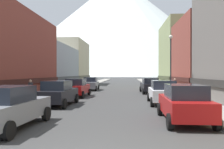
{
  "coord_description": "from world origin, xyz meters",
  "views": [
    {
      "loc": [
        1.08,
        -5.01,
        2.31
      ],
      "look_at": [
        -0.83,
        25.47,
        2.15
      ],
      "focal_mm": 36.98,
      "sensor_mm": 36.0,
      "label": 1
    }
  ],
  "objects": [
    {
      "name": "mountain_backdrop",
      "position": [
        -8.38,
        260.0,
        56.36
      ],
      "size": [
        254.14,
        254.14,
        112.73
      ],
      "primitive_type": "cone",
      "color": "silver",
      "rests_on": "ground"
    },
    {
      "name": "car_right_0",
      "position": [
        3.8,
        6.05,
        0.9
      ],
      "size": [
        2.14,
        4.43,
        1.78
      ],
      "color": "#9E1111",
      "rests_on": "ground"
    },
    {
      "name": "storefront_left_1",
      "position": [
        -10.8,
        16.25,
        3.86
      ],
      "size": [
        6.9,
        13.18,
        8.02
      ],
      "color": "brown",
      "rests_on": "ground"
    },
    {
      "name": "sidewalk_left",
      "position": [
        -6.25,
        35.0,
        0.07
      ],
      "size": [
        2.5,
        100.0,
        0.15
      ],
      "primitive_type": "cube",
      "color": "gray",
      "rests_on": "ground"
    },
    {
      "name": "car_right_2",
      "position": [
        3.8,
        21.9,
        0.9
      ],
      "size": [
        2.19,
        4.46,
        1.78
      ],
      "color": "black",
      "rests_on": "ground"
    },
    {
      "name": "storefront_right_2",
      "position": [
        11.71,
        23.59,
        4.28
      ],
      "size": [
        8.71,
        9.97,
        8.88
      ],
      "color": "brown",
      "rests_on": "ground"
    },
    {
      "name": "potted_plant_0",
      "position": [
        -7.0,
        18.38,
        0.73
      ],
      "size": [
        0.68,
        0.68,
        1.05
      ],
      "color": "#4C4C51",
      "rests_on": "sidewalk_left"
    },
    {
      "name": "car_left_2",
      "position": [
        -3.8,
        17.35,
        0.9
      ],
      "size": [
        2.14,
        4.44,
        1.78
      ],
      "color": "#9E1111",
      "rests_on": "ground"
    },
    {
      "name": "car_right_1",
      "position": [
        3.8,
        12.47,
        0.9
      ],
      "size": [
        2.16,
        4.44,
        1.78
      ],
      "color": "silver",
      "rests_on": "ground"
    },
    {
      "name": "pedestrian_1",
      "position": [
        -6.25,
        12.16,
        0.93
      ],
      "size": [
        0.36,
        0.36,
        1.68
      ],
      "color": "#333338",
      "rests_on": "sidewalk_left"
    },
    {
      "name": "car_left_1",
      "position": [
        -3.8,
        11.19,
        0.9
      ],
      "size": [
        2.17,
        4.45,
        1.78
      ],
      "color": "black",
      "rests_on": "ground"
    },
    {
      "name": "sidewalk_right",
      "position": [
        6.25,
        35.0,
        0.07
      ],
      "size": [
        2.5,
        100.0,
        0.15
      ],
      "primitive_type": "cube",
      "color": "gray",
      "rests_on": "ground"
    },
    {
      "name": "car_left_3",
      "position": [
        -3.8,
        26.09,
        0.9
      ],
      "size": [
        2.14,
        4.44,
        1.78
      ],
      "color": "slate",
      "rests_on": "ground"
    },
    {
      "name": "streetlamp_right",
      "position": [
        5.35,
        17.54,
        3.99
      ],
      "size": [
        0.36,
        0.36,
        5.86
      ],
      "color": "black",
      "rests_on": "sidewalk_right"
    },
    {
      "name": "storefront_left_3",
      "position": [
        -12.44,
        41.97,
        4.29
      ],
      "size": [
        10.18,
        11.78,
        8.89
      ],
      "color": "beige",
      "rests_on": "ground"
    },
    {
      "name": "storefront_right_3",
      "position": [
        11.8,
        35.42,
        5.33
      ],
      "size": [
        8.91,
        12.55,
        11.02
      ],
      "color": "#8C9966",
      "rests_on": "ground"
    },
    {
      "name": "pedestrian_0",
      "position": [
        6.25,
        19.97,
        0.89
      ],
      "size": [
        0.36,
        0.36,
        1.61
      ],
      "color": "#333338",
      "rests_on": "sidewalk_right"
    },
    {
      "name": "storefront_left_2",
      "position": [
        -12.2,
        29.4,
        3.09
      ],
      "size": [
        9.7,
        13.04,
        6.41
      ],
      "color": "#99A5B2",
      "rests_on": "ground"
    },
    {
      "name": "car_left_0",
      "position": [
        -3.8,
        4.27,
        0.9
      ],
      "size": [
        2.25,
        4.48,
        1.78
      ],
      "color": "slate",
      "rests_on": "ground"
    }
  ]
}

